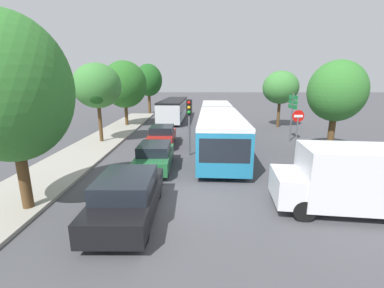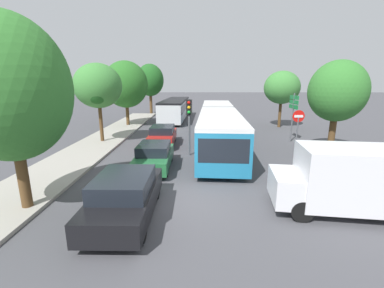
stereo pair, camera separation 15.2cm
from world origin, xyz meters
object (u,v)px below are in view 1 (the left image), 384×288
city_bus_rear (173,108)px  queued_car_black (127,196)px  white_van (356,178)px  tree_left_mid (97,87)px  traffic_light (189,115)px  tree_left_far (123,86)px  queued_car_red (162,135)px  articulated_bus (217,123)px  tree_left_distant (149,81)px  queued_car_green (155,156)px  no_entry_sign (297,126)px  tree_right_mid (281,88)px  tree_left_near (10,93)px  direction_sign_post (292,107)px  tree_right_near (336,92)px

city_bus_rear → queued_car_black: size_ratio=2.55×
white_van → tree_left_mid: tree_left_mid is taller
traffic_light → tree_left_far: size_ratio=0.53×
queued_car_red → articulated_bus: bearing=-75.4°
tree_left_distant → queued_car_black: bearing=-82.5°
queued_car_black → queued_car_green: bearing=-2.3°
traffic_light → no_entry_sign: 6.40m
tree_right_mid → queued_car_black: bearing=-121.5°
queued_car_red → traffic_light: (1.95, -2.66, 1.80)m
queued_car_green → tree_left_far: tree_left_far is taller
white_van → tree_right_mid: bearing=-92.9°
city_bus_rear → queued_car_black: (0.01, -22.55, -0.60)m
tree_left_near → tree_right_mid: size_ratio=1.21×
queued_car_red → white_van: bearing=-141.4°
queued_car_black → tree_left_distant: (-3.64, 27.68, 3.71)m
articulated_bus → queued_car_green: 7.36m
queued_car_green → city_bus_rear: bearing=0.9°
direction_sign_post → tree_left_far: (-14.13, 6.70, 1.45)m
tree_left_mid → tree_right_near: 15.44m
queued_car_red → white_van: white_van is taller
traffic_light → tree_left_distant: 21.09m
queued_car_black → queued_car_green: size_ratio=1.11×
white_van → direction_sign_post: direction_sign_post is taller
white_van → tree_right_near: (2.87, 7.10, 2.62)m
white_van → articulated_bus: bearing=-64.0°
traffic_light → city_bus_rear: bearing=-164.8°
no_entry_sign → white_van: bearing=-5.2°
traffic_light → no_entry_sign: traffic_light is taller
city_bus_rear → tree_left_far: tree_left_far is taller
no_entry_sign → articulated_bus: bearing=-133.4°
articulated_bus → tree_left_near: (-7.67, -10.66, 2.65)m
articulated_bus → city_bus_rear: articulated_bus is taller
tree_left_far → tree_left_distant: bearing=84.5°
traffic_light → tree_right_mid: size_ratio=0.63×
queued_car_red → no_entry_sign: size_ratio=1.41×
no_entry_sign → direction_sign_post: direction_sign_post is taller
no_entry_sign → tree_left_distant: (-11.96, 20.58, 2.60)m
tree_left_mid → queued_car_black: bearing=-66.9°
tree_left_far → articulated_bus: bearing=-38.2°
queued_car_red → tree_left_mid: 5.67m
queued_car_black → queued_car_red: queued_car_black is taller
tree_left_near → queued_car_red: bearing=69.3°
white_van → traffic_light: traffic_light is taller
tree_left_near → tree_left_mid: bearing=95.2°
tree_left_mid → tree_left_distant: (0.90, 17.05, 0.43)m
direction_sign_post → queued_car_red: bearing=3.7°
queued_car_red → tree_left_mid: bearing=83.5°
traffic_light → tree_right_near: bearing=98.1°
traffic_light → direction_sign_post: size_ratio=0.94×
queued_car_green → tree_left_mid: bearing=39.9°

